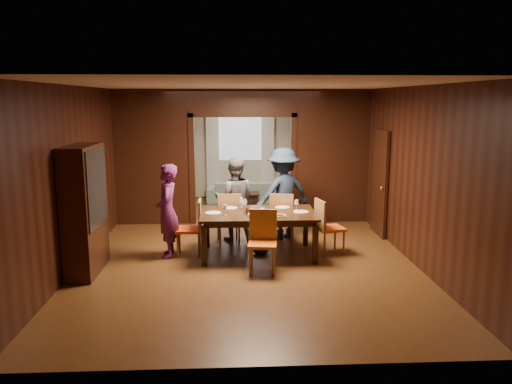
{
  "coord_description": "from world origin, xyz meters",
  "views": [
    {
      "loc": [
        -0.26,
        -9.16,
        2.68
      ],
      "look_at": [
        0.19,
        -0.4,
        1.05
      ],
      "focal_mm": 35.0,
      "sensor_mm": 36.0,
      "label": 1
    }
  ],
  "objects": [
    {
      "name": "plate_left",
      "position": [
        -0.57,
        -0.79,
        0.77
      ],
      "size": [
        0.27,
        0.27,
        0.01
      ],
      "primitive_type": "cylinder",
      "color": "white",
      "rests_on": "dining_table"
    },
    {
      "name": "curtain_right",
      "position": [
        0.75,
        4.4,
        1.25
      ],
      "size": [
        0.35,
        0.06,
        2.4
      ],
      "primitive_type": "cube",
      "color": "white",
      "rests_on": "back_wall"
    },
    {
      "name": "floor",
      "position": [
        0.0,
        0.0,
        0.0
      ],
      "size": [
        9.0,
        9.0,
        0.0
      ],
      "primitive_type": "plane",
      "color": "#563618",
      "rests_on": "ground"
    },
    {
      "name": "chair_right",
      "position": [
        1.48,
        -0.74,
        0.48
      ],
      "size": [
        0.53,
        0.53,
        0.97
      ],
      "primitive_type": null,
      "rotation": [
        0.0,
        0.0,
        1.79
      ],
      "color": "#E25B15",
      "rests_on": "floor"
    },
    {
      "name": "coffee_table",
      "position": [
        0.05,
        3.0,
        0.2
      ],
      "size": [
        0.8,
        0.5,
        0.4
      ],
      "primitive_type": "cube",
      "color": "black",
      "rests_on": "floor"
    },
    {
      "name": "chair_far_r",
      "position": [
        0.71,
        0.01,
        0.48
      ],
      "size": [
        0.52,
        0.52,
        0.97
      ],
      "primitive_type": null,
      "rotation": [
        0.0,
        0.0,
        2.93
      ],
      "color": "#D84314",
      "rests_on": "floor"
    },
    {
      "name": "chair_far_l",
      "position": [
        -0.32,
        0.05,
        0.48
      ],
      "size": [
        0.49,
        0.49,
        0.97
      ],
      "primitive_type": null,
      "rotation": [
        0.0,
        0.0,
        3.26
      ],
      "color": "#E45015",
      "rests_on": "floor"
    },
    {
      "name": "person_purple",
      "position": [
        -1.35,
        -0.78,
        0.8
      ],
      "size": [
        0.41,
        0.61,
        1.61
      ],
      "primitive_type": "imported",
      "rotation": [
        0.0,
        0.0,
        -1.52
      ],
      "color": "#5A1E59",
      "rests_on": "floor"
    },
    {
      "name": "ceiling",
      "position": [
        0.0,
        0.0,
        2.9
      ],
      "size": [
        5.5,
        9.0,
        0.02
      ],
      "primitive_type": "cube",
      "color": "silver",
      "rests_on": "room_walls"
    },
    {
      "name": "person_navy",
      "position": [
        0.74,
        0.29,
        0.89
      ],
      "size": [
        1.32,
        1.08,
        1.77
      ],
      "primitive_type": "imported",
      "rotation": [
        0.0,
        0.0,
        3.58
      ],
      "color": "#1C2D47",
      "rests_on": "floor"
    },
    {
      "name": "door_right",
      "position": [
        2.7,
        0.5,
        1.05
      ],
      "size": [
        0.06,
        0.9,
        2.1
      ],
      "primitive_type": "cube",
      "color": "black",
      "rests_on": "floor"
    },
    {
      "name": "platter_b",
      "position": [
        0.5,
        -1.05,
        0.78
      ],
      "size": [
        0.3,
        0.2,
        0.04
      ],
      "primitive_type": "cube",
      "color": "gray",
      "rests_on": "dining_table"
    },
    {
      "name": "plate_far_l",
      "position": [
        -0.28,
        -0.41,
        0.77
      ],
      "size": [
        0.27,
        0.27,
        0.01
      ],
      "primitive_type": "cylinder",
      "color": "white",
      "rests_on": "dining_table"
    },
    {
      "name": "sofa",
      "position": [
        0.08,
        3.85,
        0.28
      ],
      "size": [
        1.96,
        0.81,
        0.57
      ],
      "primitive_type": "imported",
      "rotation": [
        0.0,
        0.0,
        3.12
      ],
      "color": "#8EBABA",
      "rests_on": "floor"
    },
    {
      "name": "plate_near",
      "position": [
        0.18,
        -1.17,
        0.77
      ],
      "size": [
        0.27,
        0.27,
        0.01
      ],
      "primitive_type": "cylinder",
      "color": "silver",
      "rests_on": "dining_table"
    },
    {
      "name": "wineglass_right",
      "position": [
        0.89,
        -0.61,
        0.85
      ],
      "size": [
        0.08,
        0.08,
        0.18
      ],
      "primitive_type": null,
      "color": "white",
      "rests_on": "dining_table"
    },
    {
      "name": "curtain_left",
      "position": [
        -0.75,
        4.4,
        1.25
      ],
      "size": [
        0.35,
        0.06,
        2.4
      ],
      "primitive_type": "cube",
      "color": "white",
      "rests_on": "back_wall"
    },
    {
      "name": "window_far",
      "position": [
        0.0,
        4.44,
        1.7
      ],
      "size": [
        1.2,
        0.03,
        1.3
      ],
      "primitive_type": "cube",
      "color": "silver",
      "rests_on": "back_wall"
    },
    {
      "name": "hutch",
      "position": [
        -2.53,
        -1.5,
        1.0
      ],
      "size": [
        0.4,
        1.2,
        2.0
      ],
      "primitive_type": "cube",
      "color": "black",
      "rests_on": "floor"
    },
    {
      "name": "room_walls",
      "position": [
        0.0,
        1.89,
        1.51
      ],
      "size": [
        5.52,
        9.01,
        2.9
      ],
      "color": "black",
      "rests_on": "floor"
    },
    {
      "name": "serving_bowl",
      "position": [
        0.25,
        -0.7,
        0.8
      ],
      "size": [
        0.3,
        0.3,
        0.07
      ],
      "primitive_type": "imported",
      "color": "black",
      "rests_on": "dining_table"
    },
    {
      "name": "dining_table",
      "position": [
        0.2,
        -0.76,
        0.38
      ],
      "size": [
        1.98,
        1.23,
        0.76
      ],
      "primitive_type": "cube",
      "color": "black",
      "rests_on": "floor"
    },
    {
      "name": "person_grey",
      "position": [
        -0.19,
        0.19,
        0.8
      ],
      "size": [
        0.81,
        0.65,
        1.6
      ],
      "primitive_type": "imported",
      "rotation": [
        0.0,
        0.0,
        3.09
      ],
      "color": "slate",
      "rests_on": "floor"
    },
    {
      "name": "chair_near",
      "position": [
        0.22,
        -1.66,
        0.48
      ],
      "size": [
        0.49,
        0.49,
        0.97
      ],
      "primitive_type": null,
      "rotation": [
        0.0,
        0.0,
        -0.12
      ],
      "color": "#CB5913",
      "rests_on": "floor"
    },
    {
      "name": "plate_far_r",
      "position": [
        0.67,
        -0.41,
        0.77
      ],
      "size": [
        0.27,
        0.27,
        0.01
      ],
      "primitive_type": "cylinder",
      "color": "silver",
      "rests_on": "dining_table"
    },
    {
      "name": "chair_left",
      "position": [
        -1.01,
        -0.7,
        0.48
      ],
      "size": [
        0.45,
        0.45,
        0.97
      ],
      "primitive_type": null,
      "rotation": [
        0.0,
        0.0,
        -1.56
      ],
      "color": "red",
      "rests_on": "floor"
    },
    {
      "name": "tumbler",
      "position": [
        0.26,
        -1.08,
        0.83
      ],
      "size": [
        0.07,
        0.07,
        0.14
      ],
      "primitive_type": "cylinder",
      "color": "white",
      "rests_on": "dining_table"
    },
    {
      "name": "plate_right",
      "position": [
        0.94,
        -0.79,
        0.77
      ],
      "size": [
        0.27,
        0.27,
        0.01
      ],
      "primitive_type": "cylinder",
      "color": "white",
      "rests_on": "dining_table"
    },
    {
      "name": "wineglass_left",
      "position": [
        -0.36,
        -0.96,
        0.85
      ],
      "size": [
        0.08,
        0.08,
        0.18
      ],
      "primitive_type": null,
      "color": "white",
      "rests_on": "dining_table"
    },
    {
      "name": "platter_a",
      "position": [
        0.17,
        -0.93,
        0.78
      ],
      "size": [
        0.3,
        0.2,
        0.04
      ],
      "primitive_type": "cube",
      "color": "gray",
      "rests_on": "dining_table"
    },
    {
      "name": "condiment_jar",
      "position": [
        0.02,
        -0.84,
        0.82
      ],
      "size": [
        0.08,
        0.08,
        0.11
      ],
      "primitive_type": null,
      "color": "#452710",
      "rests_on": "dining_table"
    },
    {
      "name": "wineglass_far",
      "position": [
        -0.08,
        -0.33,
        0.85
      ],
      "size": [
        0.08,
        0.08,
        0.18
      ],
      "primitive_type": null,
      "color": "white",
      "rests_on": "dining_table"
    }
  ]
}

